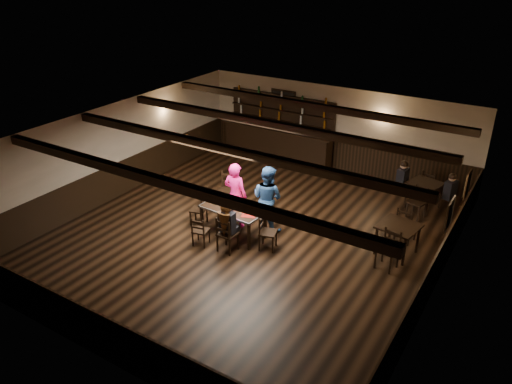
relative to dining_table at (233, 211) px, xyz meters
The scene contains 25 objects.
ground 0.82m from the dining_table, 37.55° to the left, with size 10.00×10.00×0.00m, color black.
room_shell 1.18m from the dining_table, 40.39° to the left, with size 9.02×10.02×2.71m.
dining_table is the anchor object (origin of this frame).
chair_near_left 0.96m from the dining_table, 114.88° to the right, with size 0.42×0.40×0.77m.
chair_near_right 0.82m from the dining_table, 68.29° to the right, with size 0.44×0.42×0.91m.
chair_end_left 1.01m from the dining_table, behind, with size 0.48×0.49×0.85m.
chair_end_right 1.01m from the dining_table, ahead, with size 0.48×0.49×0.87m.
chair_far_pushed 1.59m from the dining_table, 129.55° to the left, with size 0.54×0.52×1.00m.
woman_pink 0.53m from the dining_table, 116.16° to the left, with size 0.63×0.41×1.73m, color #F12095.
man_blue 0.95m from the dining_table, 54.32° to the left, with size 0.83×0.65×1.71m, color navy.
seated_person 0.78m from the dining_table, 66.46° to the right, with size 0.36×0.54×0.88m.
cake 0.50m from the dining_table, 164.72° to the left, with size 0.27×0.27×0.09m.
plate_stack_a 0.16m from the dining_table, 118.29° to the right, with size 0.15×0.15×0.14m, color white.
plate_stack_b 0.32m from the dining_table, 13.35° to the left, with size 0.18×0.18×0.21m, color white.
tea_light 0.18m from the dining_table, 40.48° to the left, with size 0.05×0.05×0.06m.
salt_shaker 0.43m from the dining_table, 15.00° to the right, with size 0.03×0.03×0.08m, color silver.
pepper_shaker 0.46m from the dining_table, 13.21° to the right, with size 0.03×0.03×0.08m, color #A5A8AD.
drink_glass 0.39m from the dining_table, ahead, with size 0.06×0.06×0.10m, color silver.
menu_red 0.55m from the dining_table, 11.13° to the right, with size 0.34×0.24×0.00m, color maroon.
menu_blue 0.59m from the dining_table, ahead, with size 0.33×0.23×0.00m, color #0E1549.
bar_counter 5.23m from the dining_table, 107.14° to the left, with size 4.03×0.70×2.20m.
back_table_a 3.96m from the dining_table, 19.35° to the left, with size 0.98×0.98×0.75m.
back_table_b 5.40m from the dining_table, 47.87° to the left, with size 0.99×0.99×0.75m.
bg_patron_left 5.03m from the dining_table, 53.77° to the left, with size 0.27×0.40×0.77m.
bg_patron_right 5.84m from the dining_table, 42.81° to the left, with size 0.31×0.40×0.73m.
Camera 1 is at (5.83, -9.19, 6.44)m, focal length 35.00 mm.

